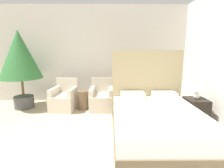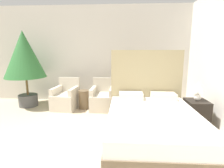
{
  "view_description": "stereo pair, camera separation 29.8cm",
  "coord_description": "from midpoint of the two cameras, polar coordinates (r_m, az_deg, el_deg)",
  "views": [
    {
      "loc": [
        0.4,
        -1.65,
        1.58
      ],
      "look_at": [
        0.43,
        2.59,
        0.76
      ],
      "focal_mm": 28.0,
      "sensor_mm": 36.0,
      "label": 1
    },
    {
      "loc": [
        0.7,
        -1.64,
        1.58
      ],
      "look_at": [
        0.43,
        2.59,
        0.76
      ],
      "focal_mm": 28.0,
      "sensor_mm": 36.0,
      "label": 2
    }
  ],
  "objects": [
    {
      "name": "nightstand",
      "position": [
        4.25,
        23.78,
        -7.98
      ],
      "size": [
        0.43,
        0.49,
        0.54
      ],
      "color": "black",
      "rests_on": "ground_plane"
    },
    {
      "name": "table_lamp",
      "position": [
        4.11,
        24.28,
        -0.96
      ],
      "size": [
        0.25,
        0.25,
        0.4
      ],
      "color": "white",
      "rests_on": "nightstand"
    },
    {
      "name": "armchair_near_window_right",
      "position": [
        4.76,
        -5.2,
        -5.13
      ],
      "size": [
        0.62,
        0.73,
        0.81
      ],
      "rotation": [
        0.0,
        0.0,
        -0.01
      ],
      "color": "beige",
      "rests_on": "ground_plane"
    },
    {
      "name": "armchair_near_window_left",
      "position": [
        4.95,
        -17.1,
        -4.95
      ],
      "size": [
        0.66,
        0.77,
        0.81
      ],
      "rotation": [
        0.0,
        0.0,
        -0.08
      ],
      "color": "beige",
      "rests_on": "ground_plane"
    },
    {
      "name": "side_table",
      "position": [
        4.85,
        -11.23,
        -5.14
      ],
      "size": [
        0.29,
        0.29,
        0.51
      ],
      "color": "brown",
      "rests_on": "ground_plane"
    },
    {
      "name": "wall_back",
      "position": [
        5.46,
        -6.29,
        9.52
      ],
      "size": [
        10.0,
        0.06,
        2.9
      ],
      "color": "silver",
      "rests_on": "ground_plane"
    },
    {
      "name": "bed",
      "position": [
        3.28,
        11.69,
        -11.92
      ],
      "size": [
        1.57,
        2.11,
        1.59
      ],
      "color": "brown",
      "rests_on": "ground_plane"
    },
    {
      "name": "potted_palm",
      "position": [
        5.35,
        -29.36,
        7.64
      ],
      "size": [
        1.1,
        1.1,
        2.11
      ],
      "color": "#4C4C4C",
      "rests_on": "ground_plane"
    }
  ]
}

